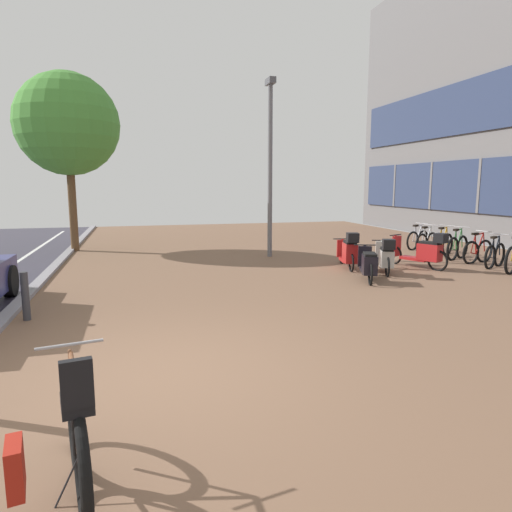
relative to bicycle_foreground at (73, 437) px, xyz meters
name	(u,v)px	position (x,y,z in m)	size (l,w,h in m)	color
ground	(281,363)	(2.19, 1.91, -0.43)	(21.00, 40.00, 0.13)	#2F2B3B
bicycle_foreground	(73,437)	(0.00, 0.00, 0.00)	(0.60, 1.43, 1.15)	black
bicycle_rack_04	(495,255)	(9.78, 6.67, -0.08)	(1.18, 0.63, 0.92)	black
bicycle_rack_05	(478,251)	(9.85, 7.39, -0.08)	(1.25, 0.47, 0.94)	black
bicycle_rack_06	(457,247)	(9.74, 8.10, -0.06)	(1.23, 0.68, 0.99)	black
bicycle_rack_07	(443,245)	(9.78, 8.81, -0.07)	(1.21, 0.68, 0.98)	black
bicycle_rack_08	(427,242)	(9.71, 9.52, -0.08)	(1.21, 0.60, 0.93)	black
bicycle_rack_09	(418,240)	(9.86, 10.23, -0.08)	(1.19, 0.56, 0.92)	black
scooter_near	(423,251)	(7.81, 7.05, 0.04)	(0.97, 1.76, 1.00)	black
scooter_mid	(385,257)	(6.48, 6.66, 0.01)	(0.89, 1.58, 0.94)	black
scooter_far	(368,265)	(5.64, 6.01, -0.04)	(0.83, 1.62, 0.78)	black
scooter_extra	(349,252)	(5.87, 7.47, 0.05)	(0.72, 1.65, 1.02)	black
lamp_post	(270,159)	(4.48, 10.02, 2.54)	(0.20, 0.52, 5.27)	slate
street_tree	(68,125)	(-1.49, 12.89, 3.70)	(3.28, 3.28, 5.76)	brown
bollard_far	(25,296)	(-1.29, 4.67, -0.01)	(0.12, 0.12, 0.80)	#38383D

